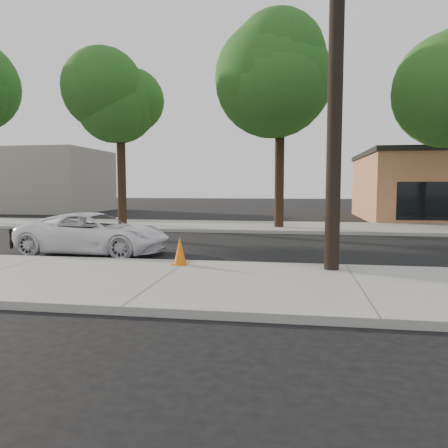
{
  "coord_description": "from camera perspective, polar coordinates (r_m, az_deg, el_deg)",
  "views": [
    {
      "loc": [
        2.73,
        -13.02,
        2.09
      ],
      "look_at": [
        0.74,
        -0.76,
        1.0
      ],
      "focal_mm": 35.0,
      "sensor_mm": 36.0,
      "label": 1
    }
  ],
  "objects": [
    {
      "name": "tree_c",
      "position": [
        21.22,
        7.97,
        18.09
      ],
      "size": [
        4.96,
        4.8,
        9.55
      ],
      "color": "black",
      "rests_on": "far_sidewalk"
    },
    {
      "name": "ground",
      "position": [
        13.46,
        -2.61,
        -3.92
      ],
      "size": [
        120.0,
        120.0,
        0.0
      ],
      "primitive_type": "plane",
      "color": "black",
      "rests_on": "ground"
    },
    {
      "name": "far_sidewalk",
      "position": [
        21.78,
        1.97,
        -0.3
      ],
      "size": [
        90.0,
        5.0,
        0.15
      ],
      "primitive_type": "cube",
      "color": "gray",
      "rests_on": "ground"
    },
    {
      "name": "building_far",
      "position": [
        40.09,
        -25.44,
        5.11
      ],
      "size": [
        14.0,
        8.0,
        5.0
      ],
      "primitive_type": "cube",
      "color": "gray",
      "rests_on": "ground"
    },
    {
      "name": "tree_b",
      "position": [
        23.1,
        -13.1,
        15.01
      ],
      "size": [
        4.34,
        4.2,
        8.45
      ],
      "color": "black",
      "rests_on": "far_sidewalk"
    },
    {
      "name": "traffic_cone",
      "position": [
        10.83,
        -5.77,
        -3.56
      ],
      "size": [
        0.37,
        0.37,
        0.68
      ],
      "rotation": [
        0.0,
        0.0,
        -0.04
      ],
      "color": "orange",
      "rests_on": "near_sidewalk"
    },
    {
      "name": "utility_pole",
      "position": [
        10.68,
        14.39,
        19.0
      ],
      "size": [
        1.4,
        0.34,
        9.0
      ],
      "color": "black",
      "rests_on": "near_sidewalk"
    },
    {
      "name": "curb_near",
      "position": [
        11.43,
        -4.78,
        -5.15
      ],
      "size": [
        90.0,
        0.12,
        0.16
      ],
      "primitive_type": "cube",
      "color": "#9E9B93",
      "rests_on": "ground"
    },
    {
      "name": "police_cruiser",
      "position": [
        13.97,
        -16.54,
        -1.17
      ],
      "size": [
        4.66,
        2.32,
        1.27
      ],
      "primitive_type": "imported",
      "rotation": [
        0.0,
        0.0,
        1.52
      ],
      "color": "white",
      "rests_on": "ground"
    },
    {
      "name": "near_sidewalk",
      "position": [
        9.35,
        -8.07,
        -7.47
      ],
      "size": [
        90.0,
        4.4,
        0.15
      ],
      "primitive_type": "cube",
      "color": "gray",
      "rests_on": "ground"
    }
  ]
}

